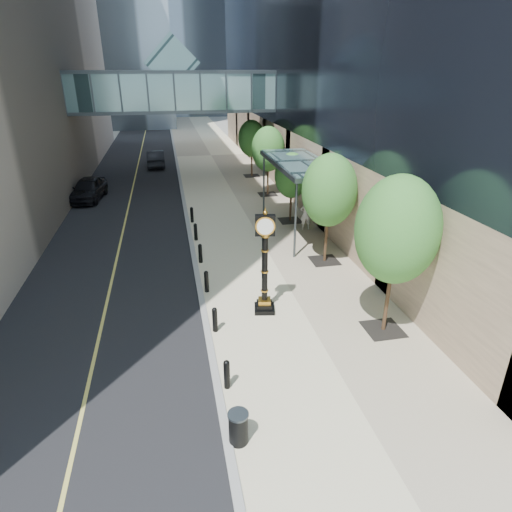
# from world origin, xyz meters

# --- Properties ---
(ground) EXTENTS (320.00, 320.00, 0.00)m
(ground) POSITION_xyz_m (0.00, 0.00, 0.00)
(ground) COLOR gray
(ground) RESTS_ON ground
(road) EXTENTS (8.00, 180.00, 0.02)m
(road) POSITION_xyz_m (-7.00, 40.00, 0.01)
(road) COLOR black
(road) RESTS_ON ground
(sidewalk) EXTENTS (8.00, 180.00, 0.06)m
(sidewalk) POSITION_xyz_m (1.00, 40.00, 0.03)
(sidewalk) COLOR beige
(sidewalk) RESTS_ON ground
(curb) EXTENTS (0.25, 180.00, 0.07)m
(curb) POSITION_xyz_m (-3.00, 40.00, 0.04)
(curb) COLOR gray
(curb) RESTS_ON ground
(skywalk) EXTENTS (17.00, 4.20, 5.80)m
(skywalk) POSITION_xyz_m (-3.00, 28.00, 7.71)
(skywalk) COLOR #487074
(skywalk) RESTS_ON ground
(entrance_canopy) EXTENTS (3.00, 8.00, 4.38)m
(entrance_canopy) POSITION_xyz_m (3.48, 14.00, 4.19)
(entrance_canopy) COLOR #383F44
(entrance_canopy) RESTS_ON ground
(bollard_row) EXTENTS (0.20, 16.20, 0.90)m
(bollard_row) POSITION_xyz_m (-2.70, 9.00, 0.51)
(bollard_row) COLOR black
(bollard_row) RESTS_ON sidewalk
(street_trees) EXTENTS (2.91, 28.67, 5.99)m
(street_trees) POSITION_xyz_m (3.60, 14.20, 3.69)
(street_trees) COLOR black
(street_trees) RESTS_ON sidewalk
(street_clock) EXTENTS (0.95, 0.95, 4.31)m
(street_clock) POSITION_xyz_m (-0.55, 5.28, 1.93)
(street_clock) COLOR black
(street_clock) RESTS_ON sidewalk
(trash_bin) EXTENTS (0.59, 0.59, 0.90)m
(trash_bin) POSITION_xyz_m (-2.70, -1.16, 0.51)
(trash_bin) COLOR black
(trash_bin) RESTS_ON sidewalk
(pedestrian) EXTENTS (0.77, 0.56, 1.94)m
(pedestrian) POSITION_xyz_m (4.09, 14.27, 1.03)
(pedestrian) COLOR beige
(pedestrian) RESTS_ON sidewalk
(car_near) EXTENTS (2.59, 5.12, 1.67)m
(car_near) POSITION_xyz_m (-10.00, 23.96, 0.86)
(car_near) COLOR black
(car_near) RESTS_ON road
(car_far) EXTENTS (1.85, 4.89, 1.59)m
(car_far) POSITION_xyz_m (-5.13, 35.33, 0.82)
(car_far) COLOR black
(car_far) RESTS_ON road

